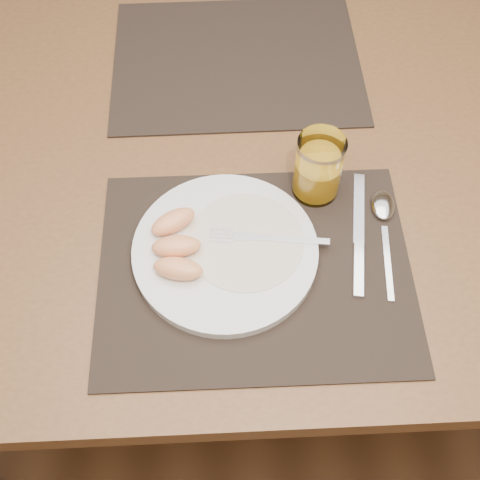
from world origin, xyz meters
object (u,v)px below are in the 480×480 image
(table, at_px, (250,184))
(placemat_near, at_px, (255,269))
(spoon, at_px, (383,213))
(juice_glass, at_px, (318,170))
(fork, at_px, (258,238))
(placemat_far, at_px, (237,61))
(knife, at_px, (359,243))
(plate, at_px, (225,251))

(table, relative_size, placemat_near, 3.11)
(spoon, bearing_deg, juice_glass, 151.07)
(fork, height_order, juice_glass, juice_glass)
(juice_glass, bearing_deg, placemat_far, 110.02)
(fork, distance_m, juice_glass, 0.14)
(fork, relative_size, spoon, 0.91)
(placemat_near, xyz_separation_m, knife, (0.16, 0.04, 0.00))
(fork, bearing_deg, plate, -164.40)
(spoon, bearing_deg, table, 145.07)
(placemat_near, bearing_deg, spoon, 22.91)
(fork, distance_m, knife, 0.15)
(placemat_far, distance_m, plate, 0.41)
(placemat_near, height_order, plate, plate)
(placemat_near, distance_m, juice_glass, 0.18)
(table, relative_size, spoon, 7.29)
(table, distance_m, spoon, 0.25)
(spoon, height_order, juice_glass, juice_glass)
(fork, xyz_separation_m, juice_glass, (0.09, 0.10, 0.03))
(table, relative_size, fork, 7.99)
(plate, height_order, knife, plate)
(knife, relative_size, spoon, 1.14)
(placemat_near, bearing_deg, table, 88.33)
(fork, xyz_separation_m, knife, (0.15, -0.01, -0.02))
(placemat_far, xyz_separation_m, knife, (0.16, -0.40, 0.00))
(placemat_near, relative_size, fork, 2.57)
(placemat_far, relative_size, plate, 1.67)
(table, height_order, spoon, spoon)
(placemat_far, distance_m, juice_glass, 0.32)
(plate, bearing_deg, fork, 15.60)
(juice_glass, bearing_deg, knife, -62.65)
(placemat_near, bearing_deg, fork, 80.60)
(placemat_near, distance_m, spoon, 0.22)
(fork, bearing_deg, spoon, 12.67)
(placemat_far, height_order, fork, fork)
(spoon, relative_size, juice_glass, 1.76)
(plate, bearing_deg, placemat_far, 85.23)
(table, bearing_deg, fork, -89.87)
(plate, relative_size, juice_glass, 2.48)
(table, distance_m, juice_glass, 0.18)
(table, xyz_separation_m, juice_glass, (0.10, -0.08, 0.14))
(fork, distance_m, spoon, 0.20)
(placemat_near, bearing_deg, knife, 12.87)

